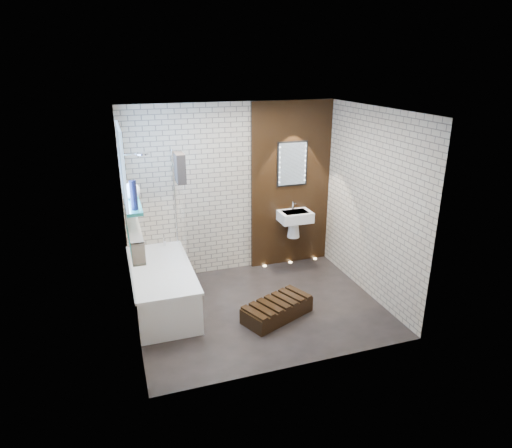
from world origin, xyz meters
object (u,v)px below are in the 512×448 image
object	(u,v)px
bathtub	(162,287)
led_mirror	(292,164)
bath_screen	(179,205)
washbasin	(295,220)
walnut_step	(277,310)

from	to	relation	value
bathtub	led_mirror	size ratio (longest dim) A/B	2.49
bathtub	led_mirror	world-z (taller)	led_mirror
bath_screen	led_mirror	xyz separation A→B (m)	(1.82, 0.34, 0.37)
bath_screen	washbasin	size ratio (longest dim) A/B	2.41
bathtub	walnut_step	distance (m)	1.57
bath_screen	walnut_step	size ratio (longest dim) A/B	1.51
bath_screen	led_mirror	size ratio (longest dim) A/B	2.00
bathtub	bath_screen	size ratio (longest dim) A/B	1.24
bath_screen	led_mirror	bearing A→B (deg)	10.66
bathtub	walnut_step	size ratio (longest dim) A/B	1.87
washbasin	walnut_step	xyz separation A→B (m)	(-0.81, -1.37, -0.69)
washbasin	walnut_step	size ratio (longest dim) A/B	0.62
bath_screen	washbasin	xyz separation A→B (m)	(1.82, 0.18, -0.49)
bath_screen	led_mirror	distance (m)	1.89
bath_screen	washbasin	bearing A→B (deg)	5.78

